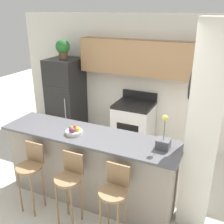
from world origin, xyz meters
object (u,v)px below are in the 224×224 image
bar_stool_right (114,193)px  potted_plant_on_fridge (63,48)px  bar_stool_left (31,168)px  fruit_bowl (74,131)px  refrigerator (66,97)px  orchid_vase (163,141)px  stove_range (134,125)px  bar_stool_mid (70,180)px  trash_bin (83,133)px

bar_stool_right → potted_plant_on_fridge: 3.38m
bar_stool_left → fruit_bowl: 0.75m
refrigerator → potted_plant_on_fridge: size_ratio=4.28×
orchid_vase → fruit_bowl: (-1.18, -0.13, -0.05)m
potted_plant_on_fridge → orchid_vase: 3.18m
orchid_vase → refrigerator: bearing=146.4°
bar_stool_right → stove_range: bearing=105.1°
stove_range → bar_stool_mid: stove_range is taller
stove_range → bar_stool_right: 2.38m
refrigerator → stove_range: size_ratio=1.55×
stove_range → bar_stool_mid: size_ratio=1.10×
bar_stool_mid → trash_bin: bearing=117.0°
refrigerator → trash_bin: size_ratio=4.38×
bar_stool_right → fruit_bowl: 1.00m
stove_range → bar_stool_left: 2.37m
orchid_vase → fruit_bowl: orchid_vase is taller
orchid_vase → bar_stool_mid: bearing=-151.3°
bar_stool_left → fruit_bowl: fruit_bowl is taller
orchid_vase → trash_bin: (-2.03, 1.47, -0.95)m
bar_stool_right → orchid_vase: size_ratio=2.26×
orchid_vase → bar_stool_right: bearing=-125.7°
bar_stool_left → potted_plant_on_fridge: (-0.97, 2.26, 1.23)m
bar_stool_right → trash_bin: bearing=129.0°
bar_stool_left → bar_stool_mid: (0.61, 0.00, 0.00)m
orchid_vase → fruit_bowl: size_ratio=1.92×
refrigerator → trash_bin: (0.55, -0.24, -0.64)m
bar_stool_right → refrigerator: bearing=134.0°
potted_plant_on_fridge → orchid_vase: bearing=-33.6°
bar_stool_left → fruit_bowl: size_ratio=4.35×
bar_stool_left → bar_stool_right: (1.22, 0.00, 0.00)m
bar_stool_left → fruit_bowl: bearing=44.6°
stove_range → orchid_vase: size_ratio=2.49×
stove_range → orchid_vase: bearing=-59.8°
bar_stool_left → bar_stool_mid: size_ratio=1.00×
bar_stool_left → potted_plant_on_fridge: bearing=113.1°
refrigerator → bar_stool_left: (0.97, -2.26, -0.19)m
refrigerator → bar_stool_right: bearing=-46.0°
trash_bin → fruit_bowl: bearing=-62.0°
fruit_bowl → trash_bin: fruit_bowl is taller
orchid_vase → trash_bin: 2.68m
refrigerator → trash_bin: 0.88m
refrigerator → bar_stool_left: 2.47m
refrigerator → bar_stool_mid: refrigerator is taller
bar_stool_mid → orchid_vase: orchid_vase is taller
trash_bin → bar_stool_mid: bearing=-63.0°
stove_range → trash_bin: stove_range is taller
bar_stool_right → bar_stool_mid: bearing=180.0°
bar_stool_left → bar_stool_mid: same height
potted_plant_on_fridge → stove_range: bearing=1.0°
potted_plant_on_fridge → fruit_bowl: size_ratio=1.73×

